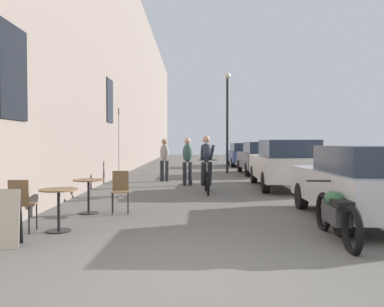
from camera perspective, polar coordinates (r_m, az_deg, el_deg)
ground_plane at (r=4.51m, az=-0.51°, el=-17.93°), size 88.00×88.00×0.00m
building_facade_left at (r=18.94m, az=-11.01°, el=12.86°), size 0.54×68.00×10.42m
cafe_table_near at (r=7.16m, az=-18.59°, el=-6.39°), size 0.64×0.64×0.72m
cafe_chair_near_toward_street at (r=7.30m, az=-23.27°, el=-6.31°), size 0.38×0.38×0.89m
cafe_table_mid at (r=8.76m, az=-14.66°, el=-4.90°), size 0.64×0.64×0.72m
cafe_chair_mid_toward_street at (r=8.70m, az=-10.30°, el=-4.95°), size 0.43×0.43×0.89m
cyclist_on_bicycle at (r=12.01m, az=1.92°, el=-1.71°), size 0.52×1.76×1.74m
pedestrian_near at (r=13.92m, az=-0.82°, el=-0.74°), size 0.37×0.28×1.66m
pedestrian_mid at (r=15.47m, az=-4.10°, el=-0.55°), size 0.37×0.29×1.64m
street_lamp at (r=19.66m, az=4.89°, el=6.28°), size 0.32×0.32×4.90m
parked_car_nearest at (r=8.26m, az=22.77°, el=-3.80°), size 1.79×4.08×1.44m
parked_car_second at (r=13.50m, az=12.96°, el=-1.35°), size 2.01×4.50×1.58m
parked_car_third at (r=19.10m, az=9.61°, el=-0.56°), size 1.82×4.28×1.52m
parked_car_fourth at (r=25.37m, az=7.06°, el=-0.09°), size 1.79×4.11×1.45m
parked_motorcycle at (r=6.62m, az=19.68°, el=-8.07°), size 0.62×2.15×0.92m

